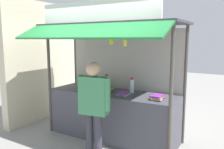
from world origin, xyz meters
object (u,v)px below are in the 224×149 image
Objects in this scene: water_bottle_mid_left at (101,82)px; water_bottle_right at (98,84)px; vendor_person at (94,102)px; water_bottle_center at (132,86)px; water_bottle_left at (107,82)px; magazine_stack_far_left at (107,90)px; magazine_stack_far_right at (123,94)px; magazine_stack_front_left at (157,97)px; banana_bunch_leftmost at (111,40)px; banana_bunch_inner_right at (125,42)px.

water_bottle_right reaches higher than water_bottle_mid_left.
vendor_person is (0.65, -1.21, -0.06)m from water_bottle_mid_left.
water_bottle_center is (0.82, -0.18, 0.04)m from water_bottle_mid_left.
magazine_stack_far_left is (0.20, -0.29, -0.11)m from water_bottle_left.
magazine_stack_far_right is 1.10× the size of magazine_stack_far_left.
magazine_stack_far_right is (0.58, -0.34, -0.12)m from water_bottle_left.
banana_bunch_leftmost is at bearing -147.82° from magazine_stack_front_left.
vendor_person is (0.54, -0.93, -0.07)m from water_bottle_right.
water_bottle_right is 1.35m from banana_bunch_inner_right.
banana_bunch_leftmost is 1.05m from vendor_person.
magazine_stack_far_right is 1.07m from banana_bunch_inner_right.
water_bottle_right is at bearing -107.20° from water_bottle_left.
water_bottle_center reaches higher than magazine_stack_front_left.
water_bottle_right is 1.23m from banana_bunch_leftmost.
water_bottle_center is at bearing 83.67° from banana_bunch_leftmost.
water_bottle_right is 0.81× the size of water_bottle_left.
vendor_person is (-0.17, -1.03, -0.10)m from water_bottle_center.
banana_bunch_inner_right is at bearing -74.52° from water_bottle_center.
vendor_person reaches higher than water_bottle_mid_left.
water_bottle_mid_left is at bearing 164.19° from magazine_stack_front_left.
water_bottle_mid_left reaches higher than magazine_stack_front_left.
water_bottle_center is 1.06× the size of magazine_stack_front_left.
banana_bunch_inner_right is (0.63, -0.47, 0.94)m from magazine_stack_far_left.
water_bottle_center is at bearing -12.18° from water_bottle_mid_left.
water_bottle_left is 0.37m from magazine_stack_far_left.
water_bottle_right is at bearing 163.45° from magazine_stack_far_left.
vendor_person is (0.48, -1.15, -0.10)m from water_bottle_left.
magazine_stack_far_left is (-0.38, 0.04, 0.01)m from magazine_stack_far_right.
banana_bunch_leftmost reaches higher than magazine_stack_front_left.
magazine_stack_front_left is 1.11m from vendor_person.
vendor_person is at bearing -131.66° from banana_bunch_inner_right.
water_bottle_center is 1.00× the size of water_bottle_left.
water_bottle_right is 0.81× the size of water_bottle_center.
banana_bunch_leftmost is at bearing -114.64° from vendor_person.
banana_bunch_leftmost is at bearing -179.57° from banana_bunch_inner_right.
water_bottle_left is at bearing 123.86° from magazine_stack_far_left.
banana_bunch_leftmost is (0.64, -0.55, 0.90)m from water_bottle_right.
water_bottle_center reaches higher than water_bottle_left.
magazine_stack_far_left is at bearing -158.61° from water_bottle_center.
magazine_stack_far_right is at bearing 89.22° from banana_bunch_leftmost.
water_bottle_mid_left is 0.19m from water_bottle_left.
vendor_person reaches higher than magazine_stack_front_left.
banana_bunch_leftmost is 0.15× the size of vendor_person.
vendor_person is (0.28, -0.85, 0.01)m from magazine_stack_far_left.
vendor_person reaches higher than magazine_stack_far_left.
banana_bunch_leftmost is (0.75, -0.82, 0.91)m from water_bottle_mid_left.
banana_bunch_leftmost reaches higher than vendor_person.
water_bottle_right is 1.08m from vendor_person.
banana_bunch_leftmost is (-0.67, -0.42, 0.97)m from magazine_stack_front_left.
magazine_stack_far_left is (-1.04, 0.05, -0.01)m from magazine_stack_front_left.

